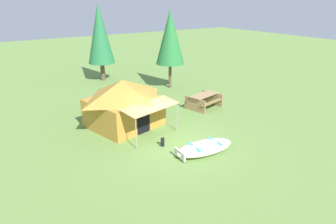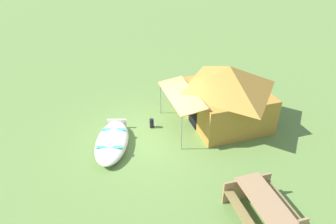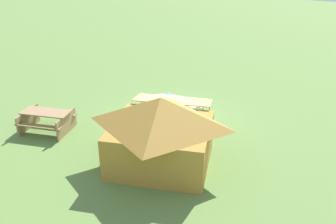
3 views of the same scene
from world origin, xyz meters
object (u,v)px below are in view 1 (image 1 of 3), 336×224
object	(u,v)px
fuel_can	(163,142)
picnic_table	(204,99)
beached_rowboat	(204,147)
pine_tree_back_right	(100,34)
canvas_cabin_tent	(124,102)
cooler_box	(113,132)
pine_tree_back_left	(170,37)

from	to	relation	value
fuel_can	picnic_table	bearing A→B (deg)	31.35
beached_rowboat	pine_tree_back_right	world-z (taller)	pine_tree_back_right
canvas_cabin_tent	cooler_box	xyz separation A→B (m)	(-0.98, -0.82, -1.02)
fuel_can	pine_tree_back_left	bearing A→B (deg)	54.12
picnic_table	canvas_cabin_tent	bearing A→B (deg)	178.51
pine_tree_back_left	cooler_box	bearing A→B (deg)	-141.75
cooler_box	pine_tree_back_right	xyz separation A→B (m)	(3.54, 9.82, 3.29)
beached_rowboat	cooler_box	world-z (taller)	beached_rowboat
picnic_table	cooler_box	xyz separation A→B (m)	(-5.93, -0.69, -0.31)
canvas_cabin_tent	picnic_table	distance (m)	5.00
pine_tree_back_right	cooler_box	bearing A→B (deg)	-109.80
pine_tree_back_left	pine_tree_back_right	bearing A→B (deg)	124.31
fuel_can	pine_tree_back_right	bearing A→B (deg)	79.56
pine_tree_back_left	pine_tree_back_right	xyz separation A→B (m)	(-3.12, 4.57, -0.01)
beached_rowboat	fuel_can	bearing A→B (deg)	128.38
canvas_cabin_tent	picnic_table	world-z (taller)	canvas_cabin_tent
cooler_box	canvas_cabin_tent	bearing A→B (deg)	39.91
fuel_can	pine_tree_back_left	xyz separation A→B (m)	(5.32, 7.35, 3.30)
beached_rowboat	cooler_box	distance (m)	4.30
beached_rowboat	pine_tree_back_left	size ratio (longest dim) A/B	0.50
cooler_box	fuel_can	size ratio (longest dim) A/B	1.31
beached_rowboat	pine_tree_back_left	bearing A→B (deg)	64.42
picnic_table	pine_tree_back_right	distance (m)	9.90
fuel_can	beached_rowboat	bearing A→B (deg)	-51.62
fuel_can	pine_tree_back_left	world-z (taller)	pine_tree_back_left
beached_rowboat	canvas_cabin_tent	distance (m)	4.69
beached_rowboat	cooler_box	bearing A→B (deg)	124.96
pine_tree_back_right	picnic_table	bearing A→B (deg)	-75.31
beached_rowboat	pine_tree_back_left	world-z (taller)	pine_tree_back_left
cooler_box	pine_tree_back_left	world-z (taller)	pine_tree_back_left
fuel_can	cooler_box	bearing A→B (deg)	122.49
canvas_cabin_tent	pine_tree_back_right	distance (m)	9.63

